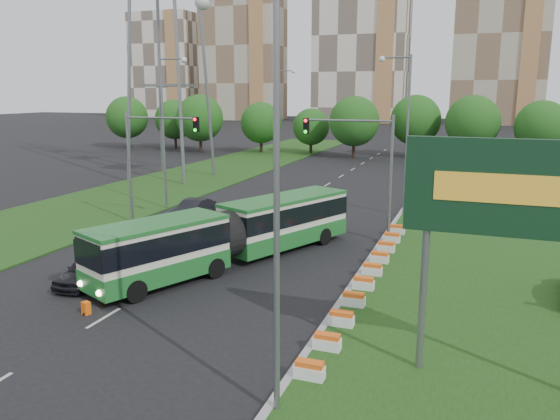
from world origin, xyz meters
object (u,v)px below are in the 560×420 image
at_px(billboard, 505,199).
at_px(traffic_mast_median, 365,157).
at_px(traffic_mast_left, 148,150).
at_px(car_left_far, 193,210).
at_px(shopping_trolley, 86,308).
at_px(articulated_bus, 229,233).
at_px(pedestrian, 101,288).
at_px(car_left_near, 89,270).

distance_m(billboard, traffic_mast_median, 17.68).
bearing_deg(traffic_mast_left, car_left_far, 50.35).
height_order(traffic_mast_median, shopping_trolley, traffic_mast_median).
relative_size(car_left_far, shopping_trolley, 8.08).
bearing_deg(articulated_bus, traffic_mast_left, 170.10).
xyz_separation_m(pedestrian, shopping_trolley, (0.03, -1.07, -0.54)).
height_order(billboard, car_left_far, billboard).
bearing_deg(articulated_bus, shopping_trolley, -82.57).
height_order(billboard, traffic_mast_median, same).
bearing_deg(shopping_trolley, pedestrian, 109.14).
xyz_separation_m(billboard, car_left_near, (-18.61, 3.30, -5.45)).
height_order(traffic_mast_left, articulated_bus, traffic_mast_left).
bearing_deg(traffic_mast_median, pedestrian, -120.54).
height_order(billboard, pedestrian, billboard).
bearing_deg(shopping_trolley, traffic_mast_median, 79.02).
bearing_deg(traffic_mast_left, traffic_mast_median, 3.77).
bearing_deg(billboard, traffic_mast_median, 115.03).
height_order(car_left_near, pedestrian, pedestrian).
bearing_deg(billboard, traffic_mast_left, 146.45).
relative_size(car_left_near, shopping_trolley, 7.45).
bearing_deg(traffic_mast_median, billboard, -64.97).
distance_m(billboard, pedestrian, 17.12).
xyz_separation_m(articulated_bus, car_left_far, (-7.04, 8.59, -0.96)).
bearing_deg(articulated_bus, billboard, -8.98).
height_order(car_left_far, pedestrian, pedestrian).
xyz_separation_m(traffic_mast_left, car_left_near, (4.02, -11.71, -4.64)).
height_order(articulated_bus, car_left_far, articulated_bus).
height_order(car_left_near, car_left_far, car_left_far).
bearing_deg(traffic_mast_left, billboard, -33.55).
distance_m(car_left_near, car_left_far, 14.30).
relative_size(traffic_mast_median, articulated_bus, 0.47).
relative_size(traffic_mast_left, articulated_bus, 0.47).
bearing_deg(car_left_far, pedestrian, -74.32).
bearing_deg(traffic_mast_left, shopping_trolley, -66.69).
xyz_separation_m(traffic_mast_left, shopping_trolley, (6.43, -14.91, -5.07)).
xyz_separation_m(articulated_bus, shopping_trolley, (-2.64, -8.77, -1.43)).
distance_m(billboard, articulated_bus, 16.80).
height_order(traffic_mast_median, car_left_far, traffic_mast_median).
distance_m(car_left_near, shopping_trolley, 4.03).
height_order(pedestrian, shopping_trolley, pedestrian).
bearing_deg(billboard, car_left_far, 139.72).
xyz_separation_m(traffic_mast_left, car_left_far, (2.03, 2.45, -4.60)).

